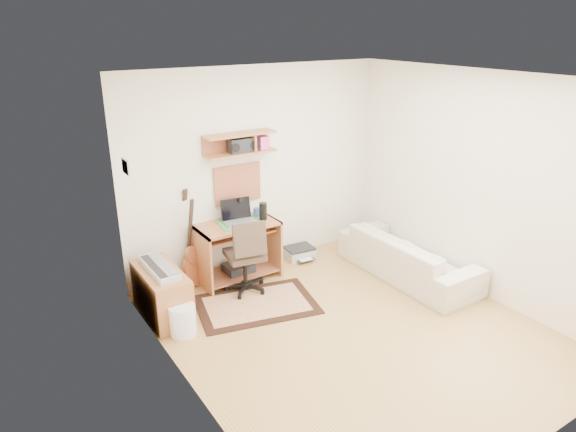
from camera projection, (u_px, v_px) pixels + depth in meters
floor at (354, 331)px, 5.49m from camera, size 3.60×4.00×0.01m
ceiling at (367, 78)px, 4.57m from camera, size 3.60×4.00×0.01m
back_wall at (257, 170)px, 6.60m from camera, size 3.60×0.01×2.60m
left_wall at (186, 260)px, 4.11m from camera, size 0.01×4.00×2.60m
right_wall at (480, 186)px, 5.95m from camera, size 0.01×4.00×2.60m
wall_shelf at (240, 144)px, 6.21m from camera, size 0.90×0.25×0.26m
cork_board at (238, 184)px, 6.48m from camera, size 0.64×0.03×0.49m
wall_photo at (126, 167)px, 5.15m from camera, size 0.02×0.20×0.15m
desk at (238, 251)px, 6.47m from camera, size 1.00×0.55×0.75m
laptop at (240, 213)px, 6.29m from camera, size 0.42×0.42×0.29m
speaker at (263, 211)px, 6.44m from camera, size 0.10×0.10×0.22m
desk_lamp at (242, 207)px, 6.48m from camera, size 0.09×0.09×0.28m
pencil_cup at (256, 212)px, 6.57m from camera, size 0.08×0.08×0.11m
boombox at (242, 145)px, 6.22m from camera, size 0.35×0.16×0.18m
rug at (256, 304)px, 5.98m from camera, size 1.51×1.18×0.02m
task_chair at (245, 255)px, 6.14m from camera, size 0.56×0.56×0.96m
cabinet at (161, 293)px, 5.69m from camera, size 0.40×0.90×0.55m
music_keyboard at (159, 268)px, 5.58m from camera, size 0.23×0.73×0.06m
guitar at (192, 240)px, 6.22m from camera, size 0.38×0.31×1.23m
waste_basket at (183, 320)px, 5.38m from camera, size 0.37×0.37×0.33m
printer at (299, 252)px, 7.15m from camera, size 0.42×0.34×0.15m
sofa at (408, 249)px, 6.54m from camera, size 0.56×1.91×0.75m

